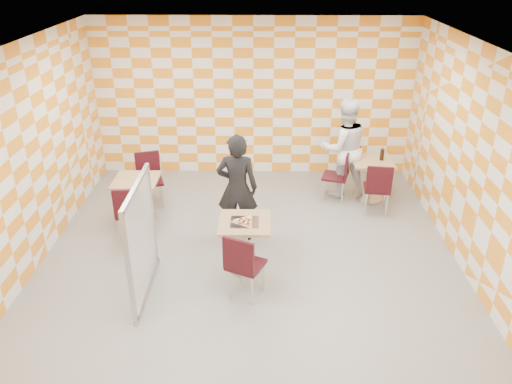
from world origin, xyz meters
TOP-DOWN VIEW (x-y plane):
  - room_shell at (0.00, 0.54)m, footprint 7.00×7.00m
  - main_table at (-0.05, 0.11)m, footprint 0.70×0.70m
  - second_table at (2.09, 2.29)m, footprint 0.70×0.70m
  - empty_table at (-1.84, 1.44)m, footprint 0.70×0.70m
  - chair_main_front at (-0.06, -0.56)m, footprint 0.56×0.57m
  - chair_second_front at (2.09, 1.70)m, footprint 0.47×0.48m
  - chair_second_side at (1.55, 2.24)m, footprint 0.53×0.52m
  - chair_empty_near at (-1.80, 0.79)m, footprint 0.45×0.46m
  - chair_empty_far at (-1.78, 2.09)m, footprint 0.53×0.54m
  - partition at (-1.32, -0.45)m, footprint 0.08×1.38m
  - man_dark at (-0.19, 0.95)m, footprint 0.64×0.45m
  - man_white at (1.61, 2.49)m, footprint 0.99×0.84m
  - pizza_on_foil at (-0.05, 0.09)m, footprint 0.40×0.40m
  - sport_bottle at (1.90, 2.44)m, footprint 0.06×0.06m
  - soda_bottle at (2.25, 2.31)m, footprint 0.07×0.07m

SIDE VIEW (x-z plane):
  - main_table at x=-0.05m, z-range 0.13..0.88m
  - second_table at x=2.09m, z-range 0.13..0.88m
  - empty_table at x=-1.84m, z-range 0.13..0.88m
  - chair_main_front at x=-0.06m, z-range 0.08..1.01m
  - chair_second_front at x=2.09m, z-range 0.08..1.01m
  - chair_second_side at x=1.55m, z-range 0.08..1.01m
  - chair_empty_near at x=-1.80m, z-range 0.08..1.01m
  - chair_empty_far at x=-1.78m, z-range 0.08..1.01m
  - pizza_on_foil at x=-0.05m, z-range 0.74..0.79m
  - partition at x=-1.32m, z-range 0.02..1.57m
  - sport_bottle at x=1.90m, z-range 0.74..0.94m
  - man_dark at x=-0.19m, z-range 0.00..1.69m
  - soda_bottle at x=2.25m, z-range 0.74..0.97m
  - man_white at x=1.61m, z-range 0.00..1.79m
  - room_shell at x=0.00m, z-range -2.00..5.00m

